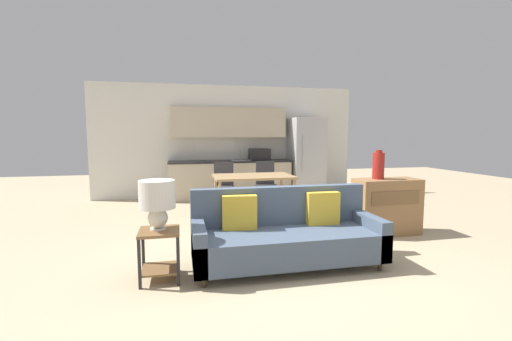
% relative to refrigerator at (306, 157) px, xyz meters
% --- Properties ---
extents(ground_plane, '(20.00, 20.00, 0.00)m').
position_rel_refrigerator_xyz_m(ground_plane, '(-1.87, -4.20, -0.96)').
color(ground_plane, tan).
extents(wall_back, '(6.40, 0.07, 2.70)m').
position_rel_refrigerator_xyz_m(wall_back, '(-1.88, 0.43, 0.39)').
color(wall_back, silver).
rests_on(wall_back, ground_plane).
extents(kitchen_counter, '(2.89, 0.65, 2.15)m').
position_rel_refrigerator_xyz_m(kitchen_counter, '(-1.86, 0.13, -0.12)').
color(kitchen_counter, beige).
rests_on(kitchen_counter, ground_plane).
extents(refrigerator, '(0.77, 0.79, 1.92)m').
position_rel_refrigerator_xyz_m(refrigerator, '(0.00, 0.00, 0.00)').
color(refrigerator, '#B7BABC').
rests_on(refrigerator, ground_plane).
extents(dining_table, '(1.42, 0.88, 0.78)m').
position_rel_refrigerator_xyz_m(dining_table, '(-1.75, -1.93, -0.25)').
color(dining_table, tan).
rests_on(dining_table, ground_plane).
extents(couch, '(2.16, 0.80, 0.89)m').
position_rel_refrigerator_xyz_m(couch, '(-1.86, -4.23, -0.62)').
color(couch, '#3D2D1E').
rests_on(couch, ground_plane).
extents(side_table, '(0.41, 0.41, 0.53)m').
position_rel_refrigerator_xyz_m(side_table, '(-3.27, -4.37, -0.61)').
color(side_table, brown).
rests_on(side_table, ground_plane).
extents(table_lamp, '(0.37, 0.37, 0.52)m').
position_rel_refrigerator_xyz_m(table_lamp, '(-3.28, -4.34, -0.10)').
color(table_lamp, silver).
rests_on(table_lamp, side_table).
extents(credenza, '(0.98, 0.44, 0.85)m').
position_rel_refrigerator_xyz_m(credenza, '(0.03, -3.37, -0.54)').
color(credenza, olive).
rests_on(credenza, ground_plane).
extents(vase, '(0.17, 0.17, 0.44)m').
position_rel_refrigerator_xyz_m(vase, '(-0.11, -3.34, 0.09)').
color(vase, maroon).
rests_on(vase, credenza).
extents(dining_chair_far_right, '(0.44, 0.44, 0.96)m').
position_rel_refrigerator_xyz_m(dining_chair_far_right, '(-1.30, -1.16, -0.43)').
color(dining_chair_far_right, '#38383D').
rests_on(dining_chair_far_right, ground_plane).
extents(dining_chair_far_left, '(0.48, 0.48, 0.96)m').
position_rel_refrigerator_xyz_m(dining_chair_far_left, '(-2.19, -1.15, -0.43)').
color(dining_chair_far_left, '#38383D').
rests_on(dining_chair_far_left, ground_plane).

